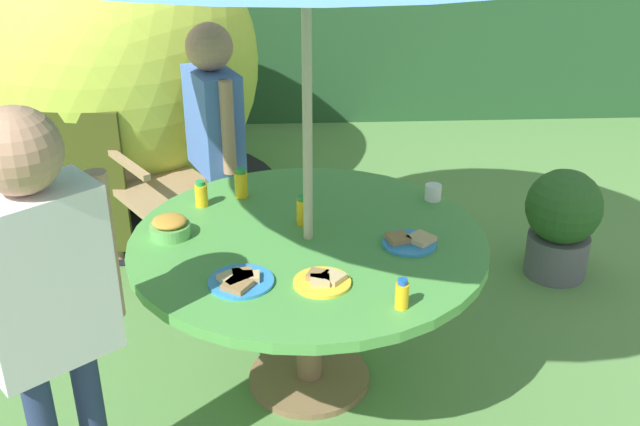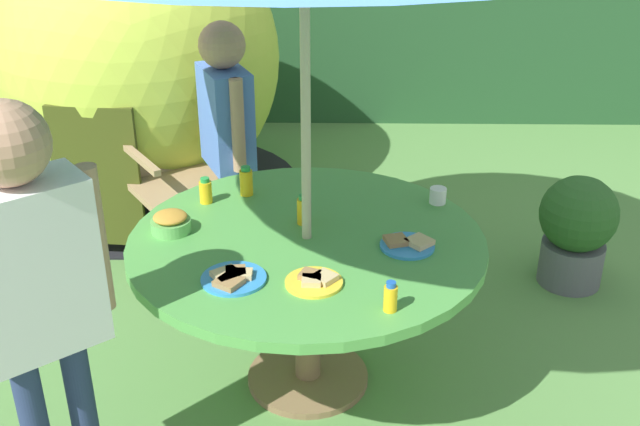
% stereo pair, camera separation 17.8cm
% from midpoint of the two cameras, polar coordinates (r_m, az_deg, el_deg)
% --- Properties ---
extents(ground_plane, '(10.00, 10.00, 0.02)m').
position_cam_midpoint_polar(ground_plane, '(3.32, 0.67, -12.46)').
color(ground_plane, '#548442').
extents(garden_table, '(1.38, 1.38, 0.68)m').
position_cam_midpoint_polar(garden_table, '(2.99, 0.73, -3.55)').
color(garden_table, brown).
rests_on(garden_table, ground_plane).
extents(wooden_chair, '(0.65, 0.66, 0.95)m').
position_cam_midpoint_polar(wooden_chair, '(4.05, -9.73, 3.49)').
color(wooden_chair, tan).
rests_on(wooden_chair, ground_plane).
extents(dome_tent, '(2.03, 2.03, 1.72)m').
position_cam_midpoint_polar(dome_tent, '(4.80, -12.02, 11.05)').
color(dome_tent, '#B2C63F').
rests_on(dome_tent, ground_plane).
extents(potted_plant, '(0.39, 0.39, 0.58)m').
position_cam_midpoint_polar(potted_plant, '(4.05, 19.79, -1.08)').
color(potted_plant, '#595960').
rests_on(potted_plant, ground_plane).
extents(child_in_blue_shirt, '(0.31, 0.41, 1.31)m').
position_cam_midpoint_polar(child_in_blue_shirt, '(3.75, -5.67, 6.99)').
color(child_in_blue_shirt, brown).
rests_on(child_in_blue_shirt, ground_plane).
extents(child_in_white_shirt, '(0.42, 0.40, 1.44)m').
position_cam_midpoint_polar(child_in_white_shirt, '(2.39, -18.83, -4.02)').
color(child_in_white_shirt, navy).
rests_on(child_in_white_shirt, ground_plane).
extents(snack_bowl, '(0.16, 0.16, 0.08)m').
position_cam_midpoint_polar(snack_bowl, '(3.01, -9.43, -0.72)').
color(snack_bowl, '#66B259').
rests_on(snack_bowl, garden_table).
extents(plate_near_left, '(0.20, 0.20, 0.03)m').
position_cam_midpoint_polar(plate_near_left, '(2.64, 1.53, -5.10)').
color(plate_near_left, yellow).
rests_on(plate_near_left, garden_table).
extents(plate_mid_right, '(0.23, 0.23, 0.03)m').
position_cam_midpoint_polar(plate_mid_right, '(2.66, -4.61, -4.86)').
color(plate_mid_right, '#338CD8').
rests_on(plate_mid_right, garden_table).
extents(plate_mid_left, '(0.21, 0.21, 0.03)m').
position_cam_midpoint_polar(plate_mid_left, '(2.90, 8.31, -2.34)').
color(plate_mid_left, '#338CD8').
rests_on(plate_mid_left, garden_table).
extents(juice_bottle_near_right, '(0.06, 0.06, 0.13)m').
position_cam_midpoint_polar(juice_bottle_near_right, '(3.27, -3.98, 2.33)').
color(juice_bottle_near_right, yellow).
rests_on(juice_bottle_near_right, garden_table).
extents(juice_bottle_far_left, '(0.05, 0.05, 0.12)m').
position_cam_midpoint_polar(juice_bottle_far_left, '(3.02, 0.44, 0.18)').
color(juice_bottle_far_left, yellow).
rests_on(juice_bottle_far_left, garden_table).
extents(juice_bottle_far_right, '(0.05, 0.05, 0.11)m').
position_cam_midpoint_polar(juice_bottle_far_right, '(3.22, -6.97, 1.61)').
color(juice_bottle_far_right, yellow).
rests_on(juice_bottle_far_right, garden_table).
extents(juice_bottle_center_front, '(0.05, 0.05, 0.11)m').
position_cam_midpoint_polar(juice_bottle_center_front, '(2.50, 7.33, -6.30)').
color(juice_bottle_center_front, yellow).
rests_on(juice_bottle_center_front, garden_table).
extents(cup_near, '(0.07, 0.07, 0.07)m').
position_cam_midpoint_polar(cup_near, '(3.25, 10.34, 1.27)').
color(cup_near, white).
rests_on(cup_near, garden_table).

